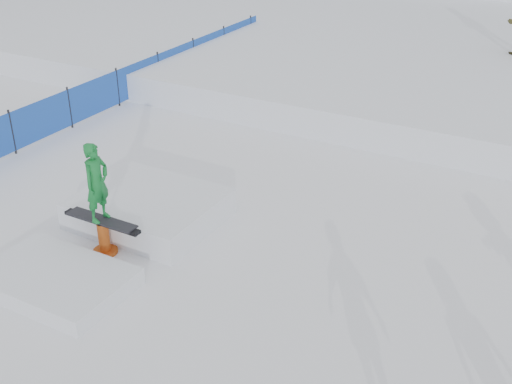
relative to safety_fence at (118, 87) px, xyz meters
The scene contains 4 objects.
ground 9.28m from the safety_fence, 45.44° to the right, with size 120.00×120.00×0.00m, color white.
snow_midrise 11.43m from the safety_fence, 55.34° to the left, with size 50.00×18.00×0.80m, color white.
safety_fence is the anchor object (origin of this frame).
jib_rail_feature 7.30m from the safety_fence, 49.28° to the right, with size 2.60×4.40×2.11m.
Camera 1 is at (5.30, -6.65, 6.27)m, focal length 45.00 mm.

